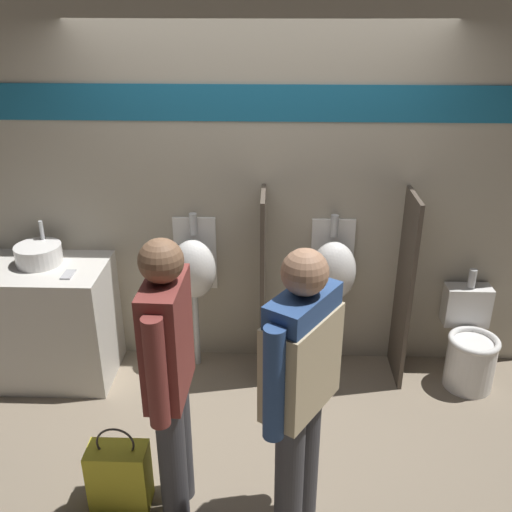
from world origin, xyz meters
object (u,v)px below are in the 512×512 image
object	(u,v)px
toilet	(469,347)
sink_basin	(39,254)
person_with_lanyard	(170,373)
cell_phone	(68,275)
urinal_near_counter	(194,269)
urinal_far	(333,271)
person_in_vest	(301,381)
shopping_bag	(120,476)

from	to	relation	value
toilet	sink_basin	bearing A→B (deg)	179.13
sink_basin	person_with_lanyard	size ratio (longest dim) A/B	0.20
cell_phone	toilet	distance (m)	2.90
toilet	urinal_near_counter	bearing A→B (deg)	175.45
sink_basin	person_with_lanyard	distance (m)	1.71
urinal_near_counter	toilet	size ratio (longest dim) A/B	1.46
urinal_far	person_in_vest	bearing A→B (deg)	-101.16
sink_basin	urinal_far	xyz separation A→B (m)	(2.09, 0.11, -0.15)
person_in_vest	shopping_bag	distance (m)	1.23
cell_phone	shopping_bag	world-z (taller)	cell_phone
person_in_vest	person_with_lanyard	xyz separation A→B (m)	(-0.65, 0.10, -0.05)
urinal_far	person_with_lanyard	size ratio (longest dim) A/B	0.74
sink_basin	toilet	world-z (taller)	sink_basin
sink_basin	urinal_far	bearing A→B (deg)	3.12
person_in_vest	person_with_lanyard	world-z (taller)	person_in_vest
cell_phone	urinal_far	bearing A→B (deg)	9.23
toilet	shopping_bag	xyz separation A→B (m)	(-2.28, -1.22, -0.09)
urinal_near_counter	toilet	distance (m)	2.09
sink_basin	person_with_lanyard	world-z (taller)	person_with_lanyard
sink_basin	urinal_far	distance (m)	2.10
urinal_near_counter	shopping_bag	bearing A→B (deg)	-100.58
shopping_bag	urinal_far	bearing A→B (deg)	47.40
urinal_far	toilet	bearing A→B (deg)	-9.05
toilet	person_with_lanyard	bearing A→B (deg)	-148.13
cell_phone	urinal_far	size ratio (longest dim) A/B	0.12
sink_basin	person_in_vest	xyz separation A→B (m)	(1.80, -1.37, -0.02)
urinal_near_counter	person_in_vest	distance (m)	1.65
urinal_near_counter	person_with_lanyard	xyz separation A→B (m)	(0.07, -1.38, 0.09)
sink_basin	urinal_near_counter	bearing A→B (deg)	6.03
sink_basin	shopping_bag	bearing A→B (deg)	-57.04
cell_phone	person_with_lanyard	size ratio (longest dim) A/B	0.09
urinal_near_counter	urinal_far	world-z (taller)	same
urinal_far	person_in_vest	size ratio (longest dim) A/B	0.74
person_in_vest	shopping_bag	xyz separation A→B (m)	(-0.98, 0.10, -0.75)
urinal_far	toilet	distance (m)	1.15
urinal_near_counter	shopping_bag	xyz separation A→B (m)	(-0.26, -1.38, -0.61)
cell_phone	person_in_vest	distance (m)	1.94
person_with_lanyard	shopping_bag	distance (m)	0.77
sink_basin	toilet	distance (m)	3.17
person_in_vest	sink_basin	bearing A→B (deg)	85.50
sink_basin	person_in_vest	bearing A→B (deg)	-37.24
urinal_near_counter	toilet	xyz separation A→B (m)	(2.02, -0.16, -0.52)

